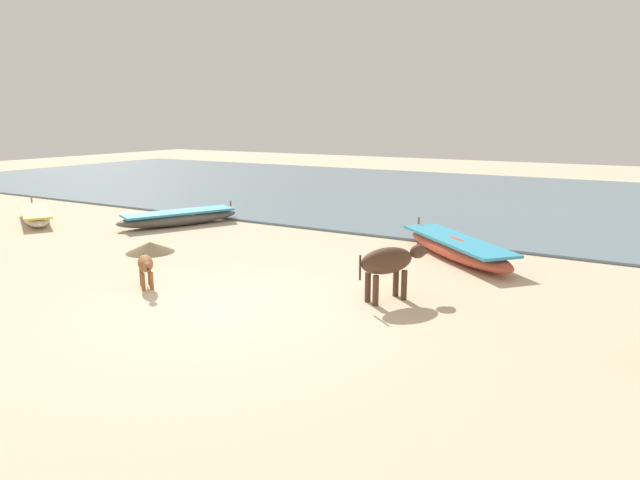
{
  "coord_description": "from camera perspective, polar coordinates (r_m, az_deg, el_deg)",
  "views": [
    {
      "loc": [
        6.8,
        -7.92,
        3.57
      ],
      "look_at": [
        0.11,
        3.66,
        0.6
      ],
      "focal_mm": 30.96,
      "sensor_mm": 36.0,
      "label": 1
    }
  ],
  "objects": [
    {
      "name": "ground",
      "position": [
        11.03,
        -10.14,
        -6.56
      ],
      "size": [
        80.0,
        80.0,
        0.0
      ],
      "primitive_type": "plane",
      "color": "beige"
    },
    {
      "name": "sea_water",
      "position": [
        26.26,
        14.74,
        4.39
      ],
      "size": [
        60.0,
        20.0,
        0.08
      ],
      "primitive_type": "cube",
      "color": "slate",
      "rests_on": "ground"
    },
    {
      "name": "fishing_boat_0",
      "position": [
        21.77,
        -27.33,
        2.3
      ],
      "size": [
        4.02,
        2.82,
        0.62
      ],
      "rotation": [
        0.0,
        0.0,
        2.62
      ],
      "color": "beige",
      "rests_on": "ground"
    },
    {
      "name": "fishing_boat_1",
      "position": [
        14.71,
        13.9,
        -0.76
      ],
      "size": [
        4.1,
        3.9,
        0.72
      ],
      "rotation": [
        0.0,
        0.0,
        2.4
      ],
      "color": "#B74733",
      "rests_on": "ground"
    },
    {
      "name": "fishing_boat_4",
      "position": [
        19.3,
        -14.36,
        2.27
      ],
      "size": [
        2.71,
        4.2,
        0.69
      ],
      "rotation": [
        0.0,
        0.0,
        1.12
      ],
      "color": "#5B5651",
      "rests_on": "ground"
    },
    {
      "name": "cow_adult_dark",
      "position": [
        10.97,
        7.16,
        -2.31
      ],
      "size": [
        1.1,
        1.57,
        1.09
      ],
      "rotation": [
        0.0,
        0.0,
        1.06
      ],
      "color": "#4C3323",
      "rests_on": "ground"
    },
    {
      "name": "calf_near_brown",
      "position": [
        12.32,
        -17.58,
        -2.47
      ],
      "size": [
        0.96,
        0.82,
        0.71
      ],
      "rotation": [
        0.0,
        0.0,
        5.62
      ],
      "color": "brown",
      "rests_on": "ground"
    },
    {
      "name": "debris_pile_0",
      "position": [
        15.61,
        -17.16,
        -0.72
      ],
      "size": [
        1.79,
        1.79,
        0.29
      ],
      "primitive_type": "cone",
      "rotation": [
        0.0,
        0.0,
        2.55
      ],
      "color": "brown",
      "rests_on": "ground"
    }
  ]
}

